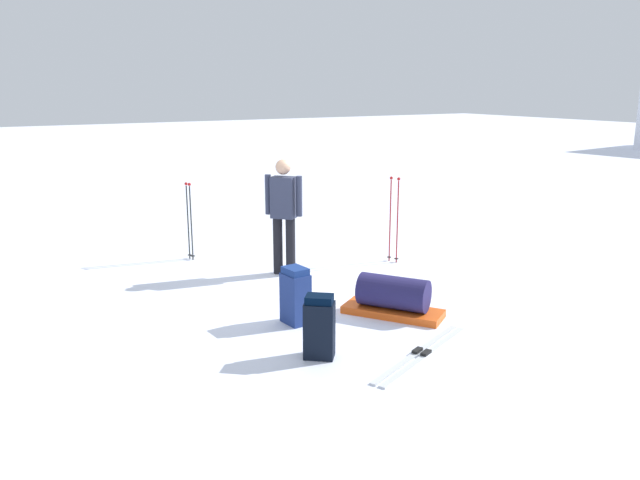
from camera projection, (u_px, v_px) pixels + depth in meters
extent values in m
plane|color=white|center=(320.00, 289.00, 8.64)|extent=(80.00, 80.00, 0.00)
cylinder|color=black|center=(278.00, 246.00, 9.29)|extent=(0.14, 0.14, 0.85)
cylinder|color=black|center=(291.00, 247.00, 9.23)|extent=(0.14, 0.14, 0.85)
cube|color=#2B3046|center=(284.00, 197.00, 9.09)|extent=(0.40, 0.39, 0.60)
cylinder|color=#2B3046|center=(268.00, 194.00, 9.16)|extent=(0.09, 0.09, 0.58)
cylinder|color=#2B3046|center=(299.00, 196.00, 9.01)|extent=(0.09, 0.09, 0.58)
sphere|color=tan|center=(283.00, 167.00, 8.98)|extent=(0.22, 0.22, 0.22)
cube|color=silver|center=(417.00, 353.00, 6.59)|extent=(0.78, 1.68, 0.02)
cube|color=black|center=(417.00, 350.00, 6.58)|extent=(0.11, 0.15, 0.03)
cube|color=silver|center=(426.00, 355.00, 6.53)|extent=(0.78, 1.68, 0.02)
cube|color=black|center=(426.00, 353.00, 6.52)|extent=(0.11, 0.15, 0.03)
cube|color=black|center=(319.00, 330.00, 6.43)|extent=(0.37, 0.38, 0.59)
cube|color=black|center=(319.00, 299.00, 6.35)|extent=(0.33, 0.34, 0.08)
cube|color=navy|center=(296.00, 299.00, 7.37)|extent=(0.34, 0.27, 0.60)
cube|color=navy|center=(295.00, 271.00, 7.28)|extent=(0.31, 0.25, 0.08)
cylinder|color=black|center=(188.00, 223.00, 10.04)|extent=(0.02, 0.02, 1.19)
sphere|color=#A51919|center=(186.00, 184.00, 9.89)|extent=(0.05, 0.05, 0.05)
cylinder|color=black|center=(190.00, 255.00, 10.16)|extent=(0.07, 0.07, 0.01)
cylinder|color=black|center=(191.00, 223.00, 9.98)|extent=(0.02, 0.02, 1.19)
sphere|color=#A51919|center=(189.00, 184.00, 9.83)|extent=(0.05, 0.05, 0.05)
cylinder|color=black|center=(193.00, 256.00, 10.11)|extent=(0.07, 0.07, 0.01)
cylinder|color=maroon|center=(390.00, 221.00, 9.90)|extent=(0.02, 0.02, 1.30)
sphere|color=#A51919|center=(391.00, 178.00, 9.74)|extent=(0.05, 0.05, 0.05)
cylinder|color=black|center=(389.00, 257.00, 10.04)|extent=(0.07, 0.07, 0.01)
cylinder|color=maroon|center=(397.00, 222.00, 9.81)|extent=(0.02, 0.02, 1.30)
sphere|color=#A51919|center=(399.00, 179.00, 9.65)|extent=(0.05, 0.05, 0.05)
cylinder|color=black|center=(396.00, 259.00, 9.95)|extent=(0.07, 0.07, 0.01)
cube|color=#EA5617|center=(393.00, 311.00, 7.68)|extent=(1.25, 1.05, 0.09)
cylinder|color=#221E4D|center=(393.00, 292.00, 7.62)|extent=(0.92, 0.80, 0.40)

